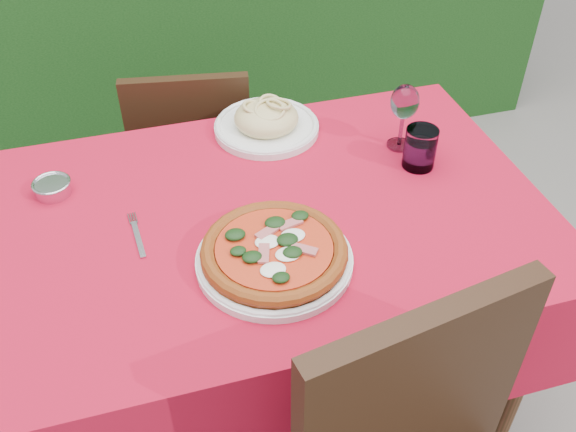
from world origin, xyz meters
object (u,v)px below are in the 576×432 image
object	(u,v)px
pizza_plate	(274,254)
steel_ramekin	(53,188)
water_glass	(420,150)
wine_glass	(404,104)
fork	(138,239)
chair_far	(194,160)
pasta_plate	(266,122)

from	to	relation	value
pizza_plate	steel_ramekin	xyz separation A→B (m)	(-0.44, 0.37, -0.01)
water_glass	wine_glass	bearing A→B (deg)	95.84
water_glass	wine_glass	distance (m)	0.12
water_glass	fork	xyz separation A→B (m)	(-0.70, -0.08, -0.04)
chair_far	water_glass	world-z (taller)	water_glass
chair_far	wine_glass	bearing A→B (deg)	144.68
chair_far	wine_glass	distance (m)	0.79
pizza_plate	wine_glass	size ratio (longest dim) A/B	1.86
pizza_plate	fork	world-z (taller)	pizza_plate
chair_far	water_glass	distance (m)	0.82
pizza_plate	steel_ramekin	distance (m)	0.58
steel_ramekin	pizza_plate	bearing A→B (deg)	-40.15
chair_far	pizza_plate	world-z (taller)	chair_far
pizza_plate	steel_ramekin	world-z (taller)	pizza_plate
chair_far	fork	xyz separation A→B (m)	(-0.21, -0.66, 0.28)
pasta_plate	steel_ramekin	bearing A→B (deg)	-167.70
chair_far	steel_ramekin	world-z (taller)	chair_far
water_glass	steel_ramekin	size ratio (longest dim) A/B	1.26
steel_ramekin	water_glass	bearing A→B (deg)	-8.88
wine_glass	fork	bearing A→B (deg)	-165.75
pizza_plate	wine_glass	distance (m)	0.55
fork	pizza_plate	bearing A→B (deg)	-33.59
fork	pasta_plate	bearing A→B (deg)	38.08
wine_glass	steel_ramekin	bearing A→B (deg)	177.07
pizza_plate	wine_glass	bearing A→B (deg)	37.53
pizza_plate	chair_far	bearing A→B (deg)	94.02
wine_glass	fork	world-z (taller)	wine_glass
chair_far	pasta_plate	size ratio (longest dim) A/B	2.91
steel_ramekin	chair_far	bearing A→B (deg)	48.46
pizza_plate	water_glass	size ratio (longest dim) A/B	3.13
fork	steel_ramekin	bearing A→B (deg)	124.52
water_glass	wine_glass	world-z (taller)	wine_glass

